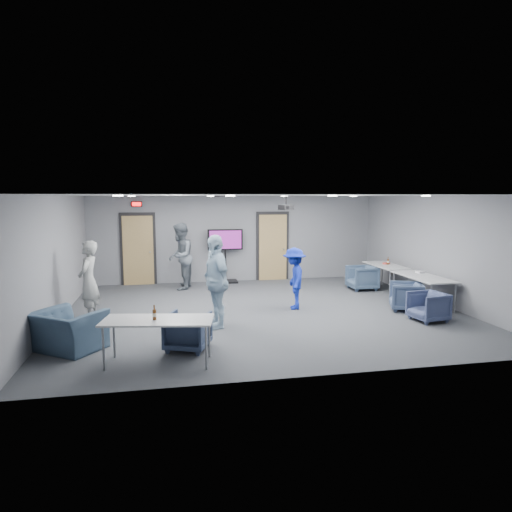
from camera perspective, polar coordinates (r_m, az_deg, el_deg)
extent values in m
plane|color=#313438|center=(10.80, 0.77, -6.88)|extent=(9.00, 9.00, 0.00)
plane|color=silver|center=(10.47, 0.80, 7.60)|extent=(9.00, 9.00, 0.00)
cube|color=slate|center=(14.46, -2.58, 2.18)|extent=(9.00, 0.02, 2.70)
cube|color=slate|center=(6.74, 8.01, -3.91)|extent=(9.00, 0.02, 2.70)
cube|color=slate|center=(10.56, -23.82, -0.38)|extent=(0.02, 8.00, 2.70)
cube|color=slate|center=(12.31, 21.72, 0.75)|extent=(0.02, 8.00, 2.70)
cube|color=black|center=(14.31, -14.51, 0.81)|extent=(1.06, 0.06, 2.24)
cube|color=tan|center=(14.27, -14.51, 0.67)|extent=(0.90, 0.05, 2.10)
cylinder|color=gray|center=(14.21, -13.11, 0.48)|extent=(0.04, 0.10, 0.04)
cube|color=black|center=(14.69, 2.08, 1.21)|extent=(1.06, 0.06, 2.24)
cube|color=tan|center=(14.66, 2.11, 1.07)|extent=(0.90, 0.05, 2.10)
cylinder|color=gray|center=(14.70, 3.48, 0.89)|extent=(0.04, 0.10, 0.04)
cube|color=black|center=(14.19, -14.69, 6.30)|extent=(0.32, 0.06, 0.16)
cube|color=#FF0C0C|center=(14.15, -14.70, 6.29)|extent=(0.26, 0.02, 0.11)
cube|color=black|center=(13.14, -3.97, 7.48)|extent=(0.60, 0.60, 0.03)
cylinder|color=white|center=(8.47, -16.88, 7.23)|extent=(0.18, 0.18, 0.02)
cylinder|color=white|center=(12.06, -15.29, 7.24)|extent=(0.18, 0.18, 0.02)
cylinder|color=white|center=(8.52, -3.25, 7.53)|extent=(0.18, 0.18, 0.02)
cylinder|color=white|center=(12.09, -5.71, 7.46)|extent=(0.18, 0.18, 0.02)
cylinder|color=white|center=(9.02, 9.53, 7.43)|extent=(0.18, 0.18, 0.02)
cylinder|color=white|center=(12.45, 3.56, 7.48)|extent=(0.18, 0.18, 0.02)
cylinder|color=white|center=(9.91, 20.47, 7.06)|extent=(0.18, 0.18, 0.02)
cylinder|color=white|center=(13.11, 12.10, 7.33)|extent=(0.18, 0.18, 0.02)
imported|color=gray|center=(10.46, -20.19, -2.94)|extent=(0.52, 0.70, 1.74)
imported|color=slate|center=(13.35, -9.45, -0.03)|extent=(0.92, 1.07, 1.92)
imported|color=#ABC7DC|center=(9.35, -5.07, -3.16)|extent=(0.73, 1.20, 1.91)
imported|color=#172999|center=(10.91, 4.80, -2.81)|extent=(0.72, 1.04, 1.47)
imported|color=#3E526B|center=(13.51, 13.10, -2.66)|extent=(0.77, 0.75, 0.70)
imported|color=#3C4B67|center=(11.37, 18.24, -4.81)|extent=(0.95, 0.94, 0.66)
imported|color=#3B4566|center=(10.56, 20.72, -5.94)|extent=(0.79, 0.77, 0.63)
imported|color=#313D56|center=(8.18, -8.51, -9.28)|extent=(0.92, 0.93, 0.66)
imported|color=#384C61|center=(8.67, -22.44, -8.63)|extent=(1.43, 1.40, 0.70)
cube|color=#A5A8AA|center=(13.57, 15.97, -1.14)|extent=(0.71, 1.70, 0.03)
cylinder|color=gray|center=(14.19, 13.50, -2.19)|extent=(0.04, 0.04, 0.70)
cylinder|color=gray|center=(12.83, 16.40, -3.29)|extent=(0.04, 0.04, 0.70)
cylinder|color=gray|center=(14.43, 15.48, -2.10)|extent=(0.04, 0.04, 0.70)
cylinder|color=gray|center=(13.10, 18.52, -3.16)|extent=(0.04, 0.04, 0.70)
cube|color=#A5A8AA|center=(11.94, 20.15, -2.45)|extent=(0.78, 1.86, 0.03)
cylinder|color=gray|center=(12.58, 16.85, -3.52)|extent=(0.04, 0.04, 0.70)
cylinder|color=gray|center=(11.14, 21.00, -5.09)|extent=(0.04, 0.04, 0.70)
cylinder|color=gray|center=(12.88, 19.27, -3.37)|extent=(0.04, 0.04, 0.70)
cylinder|color=gray|center=(11.48, 23.61, -4.86)|extent=(0.04, 0.04, 0.70)
cube|color=#A5A8AA|center=(7.49, -12.17, -7.85)|extent=(1.84, 1.02, 0.03)
cylinder|color=gray|center=(7.75, -5.86, -10.00)|extent=(0.04, 0.04, 0.70)
cylinder|color=gray|center=(8.04, -17.33, -9.67)|extent=(0.04, 0.04, 0.70)
cylinder|color=gray|center=(7.22, -6.24, -11.34)|extent=(0.04, 0.04, 0.70)
cylinder|color=gray|center=(7.52, -18.54, -10.91)|extent=(0.04, 0.04, 0.70)
cylinder|color=#522A0E|center=(7.44, -12.58, -7.18)|extent=(0.06, 0.06, 0.17)
cylinder|color=#522A0E|center=(7.41, -12.61, -6.28)|extent=(0.02, 0.02, 0.07)
cylinder|color=beige|center=(7.44, -12.58, -7.18)|extent=(0.06, 0.06, 0.06)
cylinder|color=#522A0E|center=(13.67, 16.18, -0.70)|extent=(0.06, 0.06, 0.16)
cylinder|color=#522A0E|center=(13.65, 16.19, -0.23)|extent=(0.02, 0.02, 0.07)
cylinder|color=beige|center=(13.67, 16.18, -0.70)|extent=(0.06, 0.06, 0.05)
cube|color=#CD3E33|center=(13.75, 15.98, -0.88)|extent=(0.22, 0.19, 0.04)
cube|color=silver|center=(12.41, 19.82, -1.90)|extent=(0.23, 0.19, 0.05)
cube|color=black|center=(14.35, -3.82, -3.19)|extent=(0.73, 0.52, 0.06)
cylinder|color=black|center=(14.24, -3.84, -0.64)|extent=(0.06, 0.06, 1.25)
cube|color=black|center=(14.16, -3.86, 2.06)|extent=(1.09, 0.07, 0.64)
cube|color=#711970|center=(14.11, -3.84, 2.04)|extent=(0.99, 0.01, 0.56)
cylinder|color=black|center=(11.68, 3.78, 6.97)|extent=(0.04, 0.04, 0.22)
cube|color=black|center=(11.68, 3.77, 6.09)|extent=(0.40, 0.38, 0.13)
cylinder|color=black|center=(11.54, 3.96, 6.07)|extent=(0.08, 0.06, 0.08)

